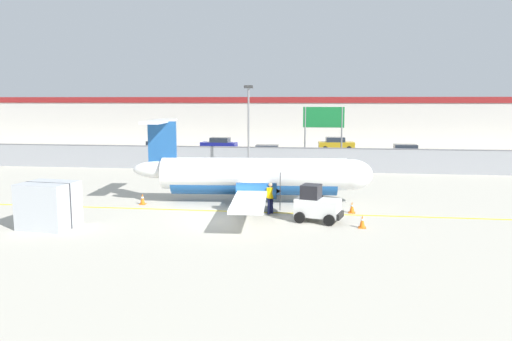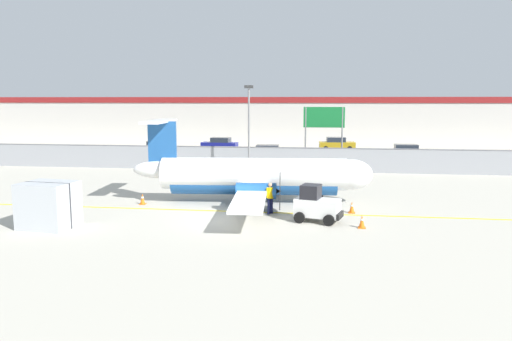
{
  "view_description": "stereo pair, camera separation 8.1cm",
  "coord_description": "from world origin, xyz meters",
  "px_view_note": "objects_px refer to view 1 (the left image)",
  "views": [
    {
      "loc": [
        4.58,
        -24.56,
        6.12
      ],
      "look_at": [
        0.54,
        5.57,
        1.8
      ],
      "focal_mm": 35.0,
      "sensor_mm": 36.0,
      "label": 1
    },
    {
      "loc": [
        4.66,
        -24.55,
        6.12
      ],
      "look_at": [
        0.54,
        5.57,
        1.8
      ],
      "focal_mm": 35.0,
      "sensor_mm": 36.0,
      "label": 2
    }
  ],
  "objects_px": {
    "cargo_container": "(49,205)",
    "parked_car_3": "(336,144)",
    "parked_car_0": "(159,148)",
    "ground_crew_worker": "(270,196)",
    "traffic_cone_far_right": "(352,207)",
    "traffic_cone_far_left": "(362,222)",
    "baggage_tug": "(317,205)",
    "highway_sign": "(324,123)",
    "parked_car_2": "(266,153)",
    "parked_car_4": "(406,152)",
    "parked_car_1": "(219,144)",
    "commuter_airplane": "(258,176)",
    "traffic_cone_near_left": "(264,191)",
    "traffic_cone_near_right": "(142,199)",
    "apron_light_pole": "(249,122)"
  },
  "relations": [
    {
      "from": "cargo_container",
      "to": "parked_car_3",
      "type": "xyz_separation_m",
      "value": [
        14.63,
        38.09,
        -0.21
      ]
    },
    {
      "from": "parked_car_0",
      "to": "ground_crew_worker",
      "type": "bearing_deg",
      "value": -57.44
    },
    {
      "from": "ground_crew_worker",
      "to": "traffic_cone_far_right",
      "type": "bearing_deg",
      "value": 47.65
    },
    {
      "from": "traffic_cone_far_left",
      "to": "cargo_container",
      "type": "bearing_deg",
      "value": -172.85
    },
    {
      "from": "baggage_tug",
      "to": "parked_car_3",
      "type": "relative_size",
      "value": 0.58
    },
    {
      "from": "traffic_cone_far_right",
      "to": "highway_sign",
      "type": "height_order",
      "value": "highway_sign"
    },
    {
      "from": "parked_car_2",
      "to": "parked_car_4",
      "type": "distance_m",
      "value": 14.12
    },
    {
      "from": "ground_crew_worker",
      "to": "traffic_cone_far_right",
      "type": "xyz_separation_m",
      "value": [
        4.4,
        0.75,
        -0.64
      ]
    },
    {
      "from": "baggage_tug",
      "to": "parked_car_2",
      "type": "distance_m",
      "value": 24.47
    },
    {
      "from": "ground_crew_worker",
      "to": "parked_car_1",
      "type": "distance_m",
      "value": 32.87
    },
    {
      "from": "cargo_container",
      "to": "commuter_airplane",
      "type": "bearing_deg",
      "value": 44.37
    },
    {
      "from": "ground_crew_worker",
      "to": "baggage_tug",
      "type": "bearing_deg",
      "value": 7.43
    },
    {
      "from": "traffic_cone_far_right",
      "to": "parked_car_3",
      "type": "xyz_separation_m",
      "value": [
        -0.05,
        33.01,
        0.58
      ]
    },
    {
      "from": "traffic_cone_near_left",
      "to": "parked_car_1",
      "type": "height_order",
      "value": "parked_car_1"
    },
    {
      "from": "baggage_tug",
      "to": "parked_car_4",
      "type": "relative_size",
      "value": 0.6
    },
    {
      "from": "traffic_cone_near_left",
      "to": "parked_car_2",
      "type": "xyz_separation_m",
      "value": [
        -1.88,
        17.31,
        0.58
      ]
    },
    {
      "from": "ground_crew_worker",
      "to": "commuter_airplane",
      "type": "bearing_deg",
      "value": 148.11
    },
    {
      "from": "parked_car_4",
      "to": "highway_sign",
      "type": "bearing_deg",
      "value": -140.46
    },
    {
      "from": "cargo_container",
      "to": "traffic_cone_near_left",
      "type": "distance_m",
      "value": 13.31
    },
    {
      "from": "traffic_cone_far_left",
      "to": "ground_crew_worker",
      "type": "bearing_deg",
      "value": 152.48
    },
    {
      "from": "baggage_tug",
      "to": "traffic_cone_far_right",
      "type": "xyz_separation_m",
      "value": [
        1.89,
        2.23,
        -0.54
      ]
    },
    {
      "from": "traffic_cone_far_right",
      "to": "traffic_cone_near_left",
      "type": "bearing_deg",
      "value": 140.68
    },
    {
      "from": "traffic_cone_near_left",
      "to": "highway_sign",
      "type": "xyz_separation_m",
      "value": [
        3.71,
        12.93,
        3.83
      ]
    },
    {
      "from": "commuter_airplane",
      "to": "parked_car_0",
      "type": "bearing_deg",
      "value": 116.74
    },
    {
      "from": "commuter_airplane",
      "to": "traffic_cone_far_right",
      "type": "height_order",
      "value": "commuter_airplane"
    },
    {
      "from": "baggage_tug",
      "to": "cargo_container",
      "type": "bearing_deg",
      "value": -152.91
    },
    {
      "from": "baggage_tug",
      "to": "cargo_container",
      "type": "relative_size",
      "value": 0.97
    },
    {
      "from": "parked_car_0",
      "to": "traffic_cone_near_right",
      "type": "bearing_deg",
      "value": -71.19
    },
    {
      "from": "ground_crew_worker",
      "to": "parked_car_3",
      "type": "relative_size",
      "value": 0.39
    },
    {
      "from": "parked_car_3",
      "to": "apron_light_pole",
      "type": "relative_size",
      "value": 0.6
    },
    {
      "from": "traffic_cone_near_left",
      "to": "apron_light_pole",
      "type": "distance_m",
      "value": 9.7
    },
    {
      "from": "commuter_airplane",
      "to": "baggage_tug",
      "type": "relative_size",
      "value": 6.35
    },
    {
      "from": "ground_crew_worker",
      "to": "highway_sign",
      "type": "distance_m",
      "value": 18.52
    },
    {
      "from": "ground_crew_worker",
      "to": "parked_car_2",
      "type": "bearing_deg",
      "value": 135.13
    },
    {
      "from": "baggage_tug",
      "to": "traffic_cone_near_left",
      "type": "height_order",
      "value": "baggage_tug"
    },
    {
      "from": "parked_car_1",
      "to": "parked_car_3",
      "type": "bearing_deg",
      "value": -166.9
    },
    {
      "from": "commuter_airplane",
      "to": "traffic_cone_near_left",
      "type": "relative_size",
      "value": 25.12
    },
    {
      "from": "parked_car_3",
      "to": "parked_car_4",
      "type": "bearing_deg",
      "value": -57.36
    },
    {
      "from": "cargo_container",
      "to": "parked_car_4",
      "type": "distance_m",
      "value": 36.25
    },
    {
      "from": "traffic_cone_near_right",
      "to": "parked_car_1",
      "type": "bearing_deg",
      "value": 93.18
    },
    {
      "from": "commuter_airplane",
      "to": "traffic_cone_near_right",
      "type": "xyz_separation_m",
      "value": [
        -6.68,
        -1.46,
        -1.29
      ]
    },
    {
      "from": "ground_crew_worker",
      "to": "parked_car_2",
      "type": "xyz_separation_m",
      "value": [
        -2.79,
        22.41,
        -0.06
      ]
    },
    {
      "from": "parked_car_4",
      "to": "highway_sign",
      "type": "distance_m",
      "value": 11.28
    },
    {
      "from": "traffic_cone_far_right",
      "to": "parked_car_0",
      "type": "xyz_separation_m",
      "value": [
        -19.19,
        24.85,
        0.58
      ]
    },
    {
      "from": "cargo_container",
      "to": "parked_car_4",
      "type": "bearing_deg",
      "value": 60.39
    },
    {
      "from": "parked_car_1",
      "to": "parked_car_2",
      "type": "relative_size",
      "value": 1.01
    },
    {
      "from": "traffic_cone_far_left",
      "to": "parked_car_3",
      "type": "relative_size",
      "value": 0.15
    },
    {
      "from": "commuter_airplane",
      "to": "apron_light_pole",
      "type": "distance_m",
      "value": 11.33
    },
    {
      "from": "baggage_tug",
      "to": "parked_car_3",
      "type": "xyz_separation_m",
      "value": [
        1.84,
        35.24,
        0.04
      ]
    },
    {
      "from": "baggage_tug",
      "to": "traffic_cone_far_right",
      "type": "height_order",
      "value": "baggage_tug"
    }
  ]
}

